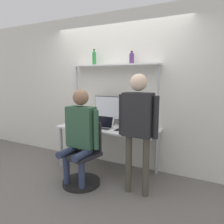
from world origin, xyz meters
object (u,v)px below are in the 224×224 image
Objects in this scene: person_standing at (138,120)px; laptop at (104,125)px; person_seated at (80,129)px; office_chair at (83,165)px; monitor at (110,109)px; cell_phone at (118,130)px; bottle_purple at (132,58)px; bottle_green at (94,58)px.

laptop is at bearing 151.48° from person_standing.
laptop is at bearing 82.67° from person_seated.
person_seated is (-0.01, -0.04, 0.55)m from office_chair.
monitor is 4.03× the size of cell_phone.
cell_phone is 0.66m from person_seated.
person_seated is at bearing -116.01° from bottle_purple.
bottle_green reaches higher than cell_phone.
cell_phone is 0.11× the size of person_seated.
bottle_purple is 0.72m from bottle_green.
person_seated is at bearing -97.33° from laptop.
person_seated is 0.86m from person_standing.
cell_phone is 1.18m from bottle_purple.
laptop is 1.61× the size of bottle_purple.
bottle_purple is at bearing 0.00° from bottle_green.
monitor is at bearing 138.84° from person_standing.
person_standing is (0.83, 0.15, 0.20)m from person_seated.
bottle_purple is 0.74× the size of bottle_green.
bottle_purple reaches higher than person_standing.
cell_phone is 1.36m from bottle_green.
laptop is at bearing -81.59° from monitor.
bottle_green is (-0.63, 0.30, 1.16)m from cell_phone.
person_standing is at bearing 10.21° from person_seated.
person_standing is at bearing -32.61° from bottle_green.
person_seated is (-0.03, -0.85, -0.19)m from monitor.
person_standing reaches higher than laptop.
office_chair is 0.66× the size of person_seated.
person_standing is (0.80, -0.70, 0.00)m from monitor.
person_seated reaches higher than cell_phone.
cell_phone is at bearing 140.00° from person_standing.
bottle_purple is (0.35, 0.31, 1.08)m from laptop.
person_seated is 7.06× the size of bottle_purple.
bottle_green is (-0.72, -0.00, 0.03)m from bottle_purple.
laptop is 0.73m from office_chair.
bottle_purple is at bearing 119.36° from person_standing.
bottle_purple is (0.39, 0.02, 0.85)m from monitor.
bottle_green is at bearing 108.82° from person_seated.
bottle_purple is (0.42, 0.82, 1.60)m from office_chair.
bottle_green is at bearing 154.28° from cell_phone.
monitor reaches higher than cell_phone.
cell_phone is at bearing 1.35° from laptop.
bottle_green reaches higher than laptop.
person_standing reaches higher than monitor.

